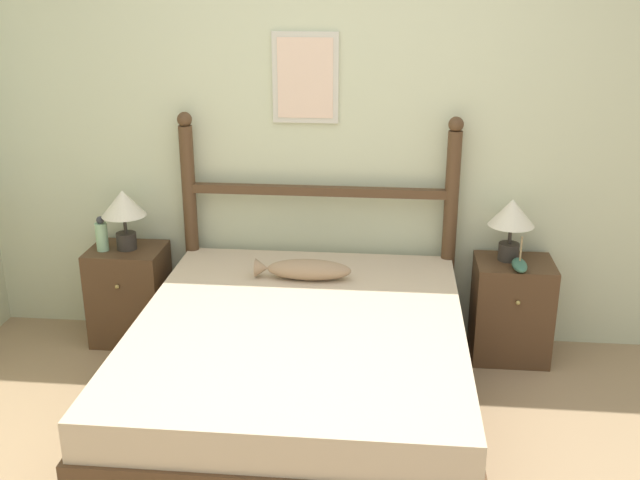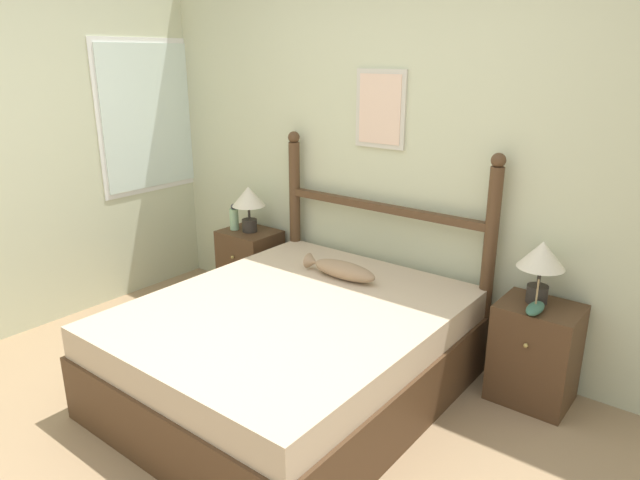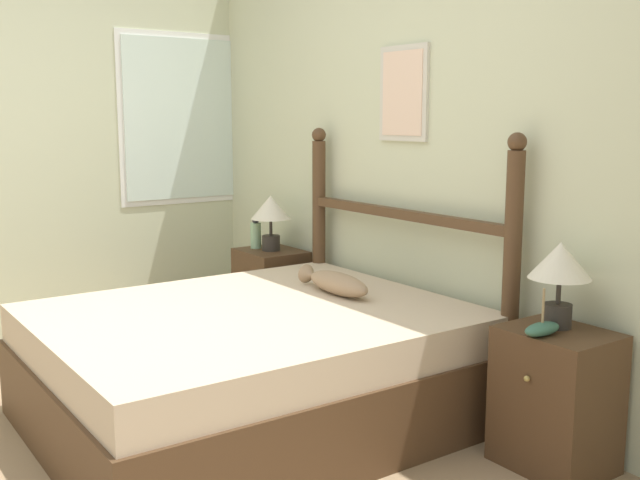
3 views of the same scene
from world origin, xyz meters
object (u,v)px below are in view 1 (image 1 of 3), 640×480
(nightstand_left, at_px, (130,294))
(nightstand_right, at_px, (511,310))
(bed, at_px, (300,372))
(table_lamp_left, at_px, (123,208))
(bottle, at_px, (102,235))
(model_boat, at_px, (520,265))
(fish_pillow, at_px, (304,270))
(table_lamp_right, at_px, (512,217))

(nightstand_left, height_order, nightstand_right, same)
(bed, relative_size, table_lamp_left, 5.38)
(table_lamp_left, height_order, bottle, table_lamp_left)
(table_lamp_left, bearing_deg, bed, -35.29)
(nightstand_right, relative_size, model_boat, 3.06)
(nightstand_left, relative_size, nightstand_right, 1.00)
(bed, distance_m, bottle, 1.51)
(nightstand_right, height_order, model_boat, model_boat)
(bed, height_order, fish_pillow, fish_pillow)
(bed, relative_size, nightstand_right, 3.28)
(fish_pillow, bearing_deg, nightstand_right, 13.52)
(nightstand_right, relative_size, table_lamp_right, 1.64)
(bed, distance_m, table_lamp_left, 1.48)
(nightstand_right, distance_m, table_lamp_right, 0.55)
(table_lamp_left, distance_m, model_boat, 2.25)
(nightstand_right, height_order, table_lamp_left, table_lamp_left)
(bottle, bearing_deg, nightstand_left, 18.60)
(table_lamp_right, relative_size, fish_pillow, 0.68)
(nightstand_right, bearing_deg, model_boat, -88.83)
(table_lamp_left, bearing_deg, nightstand_left, 156.86)
(bed, xyz_separation_m, table_lamp_left, (-1.11, 0.79, 0.57))
(nightstand_right, xyz_separation_m, table_lamp_right, (-0.04, 0.03, 0.54))
(bed, bearing_deg, bottle, 148.87)
(table_lamp_left, xyz_separation_m, model_boat, (2.24, -0.11, -0.22))
(table_lamp_left, bearing_deg, nightstand_right, 0.12)
(table_lamp_left, relative_size, model_boat, 1.87)
(nightstand_left, height_order, bottle, bottle)
(table_lamp_left, xyz_separation_m, bottle, (-0.13, -0.04, -0.16))
(nightstand_right, distance_m, bottle, 2.40)
(bed, xyz_separation_m, table_lamp_right, (1.08, 0.82, 0.57))
(table_lamp_left, relative_size, fish_pillow, 0.68)
(nightstand_right, bearing_deg, bed, -144.82)
(nightstand_right, xyz_separation_m, fish_pillow, (-1.16, -0.28, 0.31))
(table_lamp_left, xyz_separation_m, fish_pillow, (1.08, -0.27, -0.23))
(table_lamp_right, distance_m, model_boat, 0.27)
(table_lamp_right, height_order, fish_pillow, table_lamp_right)
(nightstand_right, relative_size, table_lamp_left, 1.64)
(bottle, bearing_deg, model_boat, -1.75)
(table_lamp_right, relative_size, bottle, 1.71)
(nightstand_left, bearing_deg, fish_pillow, -14.32)
(table_lamp_right, distance_m, fish_pillow, 1.18)
(table_lamp_left, height_order, table_lamp_right, same)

